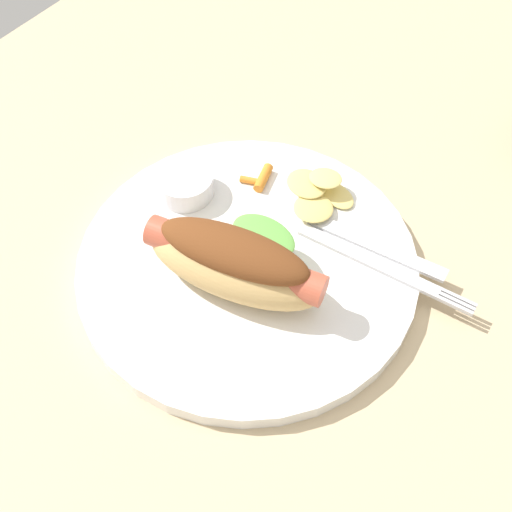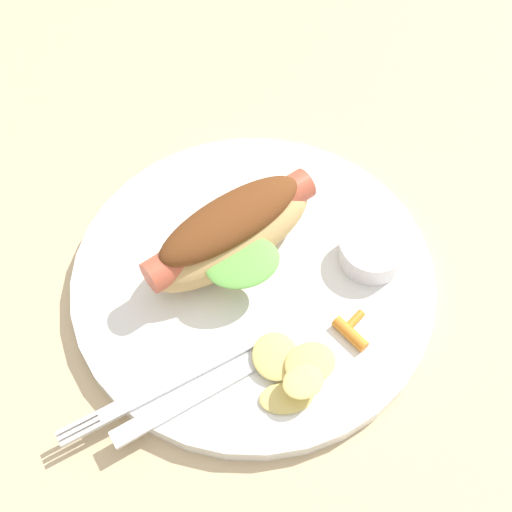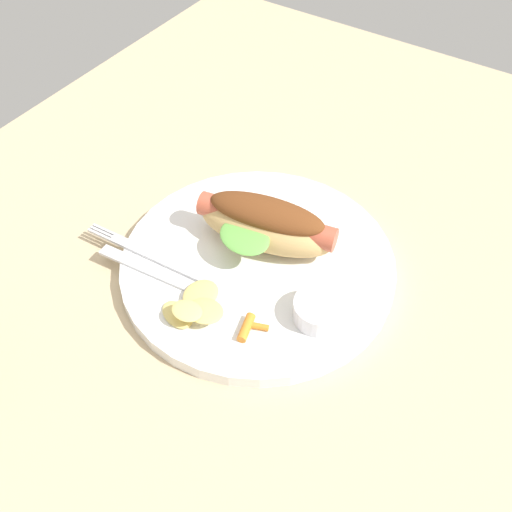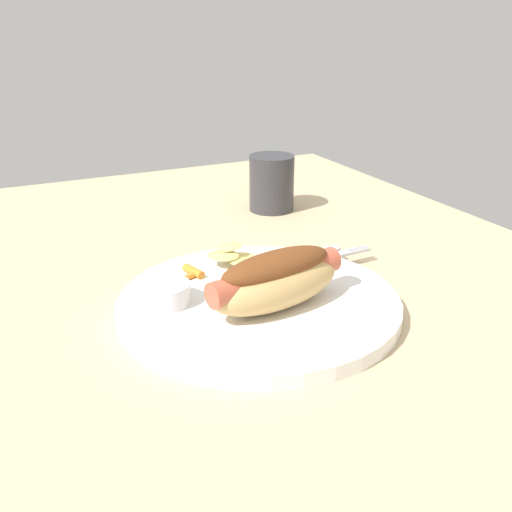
% 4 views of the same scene
% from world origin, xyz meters
% --- Properties ---
extents(ground_plane, '(1.20, 0.90, 0.02)m').
position_xyz_m(ground_plane, '(0.00, 0.00, -0.01)').
color(ground_plane, tan).
extents(plate, '(0.30, 0.30, 0.02)m').
position_xyz_m(plate, '(-0.04, -0.00, 0.01)').
color(plate, white).
rests_on(plate, ground_plane).
extents(hot_dog, '(0.10, 0.16, 0.06)m').
position_xyz_m(hot_dog, '(-0.07, -0.01, 0.05)').
color(hot_dog, tan).
rests_on(hot_dog, plate).
extents(sauce_ramekin, '(0.05, 0.05, 0.02)m').
position_xyz_m(sauce_ramekin, '(-0.01, 0.10, 0.03)').
color(sauce_ramekin, white).
rests_on(sauce_ramekin, plate).
extents(fork, '(0.02, 0.17, 0.00)m').
position_xyz_m(fork, '(0.02, -0.10, 0.02)').
color(fork, silver).
rests_on(fork, plate).
extents(knife, '(0.03, 0.13, 0.00)m').
position_xyz_m(knife, '(0.04, -0.09, 0.02)').
color(knife, silver).
rests_on(knife, plate).
extents(chips_pile, '(0.07, 0.08, 0.02)m').
position_xyz_m(chips_pile, '(0.06, -0.01, 0.03)').
color(chips_pile, '#E4CC71').
rests_on(chips_pile, plate).
extents(carrot_garnish, '(0.03, 0.03, 0.01)m').
position_xyz_m(carrot_garnish, '(0.04, 0.04, 0.02)').
color(carrot_garnish, orange).
rests_on(carrot_garnish, plate).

